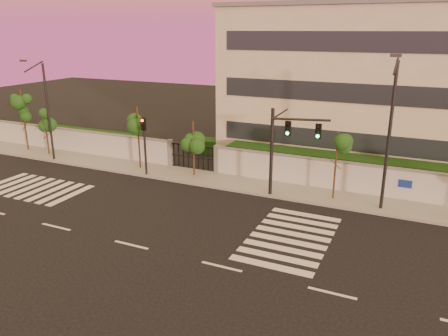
# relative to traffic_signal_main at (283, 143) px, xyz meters

# --- Properties ---
(ground) EXTENTS (120.00, 120.00, 0.00)m
(ground) POSITION_rel_traffic_signal_main_xyz_m (-4.83, -9.31, -3.62)
(ground) COLOR black
(ground) RESTS_ON ground
(sidewalk) EXTENTS (60.00, 3.00, 0.15)m
(sidewalk) POSITION_rel_traffic_signal_main_xyz_m (-4.83, 1.19, -3.55)
(sidewalk) COLOR gray
(sidewalk) RESTS_ON ground
(perimeter_wall) EXTENTS (60.00, 0.36, 2.20)m
(perimeter_wall) POSITION_rel_traffic_signal_main_xyz_m (-4.72, 2.69, -2.55)
(perimeter_wall) COLOR #B9BCC1
(perimeter_wall) RESTS_ON ground
(hedge_row) EXTENTS (41.00, 4.25, 1.80)m
(hedge_row) POSITION_rel_traffic_signal_main_xyz_m (-3.66, 5.43, -2.81)
(hedge_row) COLOR #13330F
(hedge_row) RESTS_ON ground
(institutional_building) EXTENTS (24.40, 12.40, 12.25)m
(institutional_building) POSITION_rel_traffic_signal_main_xyz_m (4.17, 12.68, 2.53)
(institutional_building) COLOR beige
(institutional_building) RESTS_ON ground
(road_markings) EXTENTS (57.00, 7.62, 0.02)m
(road_markings) POSITION_rel_traffic_signal_main_xyz_m (-6.41, -5.55, -3.61)
(road_markings) COLOR silver
(road_markings) RESTS_ON ground
(street_tree_a) EXTENTS (1.62, 1.29, 5.47)m
(street_tree_a) POSITION_rel_traffic_signal_main_xyz_m (-23.67, 1.37, 0.40)
(street_tree_a) COLOR #382314
(street_tree_a) RESTS_ON ground
(street_tree_b) EXTENTS (1.58, 1.26, 4.06)m
(street_tree_b) POSITION_rel_traffic_signal_main_xyz_m (-20.90, 1.08, -0.63)
(street_tree_b) COLOR #382314
(street_tree_b) RESTS_ON ground
(street_tree_c) EXTENTS (1.60, 1.27, 4.87)m
(street_tree_c) POSITION_rel_traffic_signal_main_xyz_m (-11.60, 1.18, -0.04)
(street_tree_c) COLOR #382314
(street_tree_c) RESTS_ON ground
(street_tree_d) EXTENTS (1.56, 1.24, 4.16)m
(street_tree_d) POSITION_rel_traffic_signal_main_xyz_m (-7.01, 1.36, -0.56)
(street_tree_d) COLOR #382314
(street_tree_d) RESTS_ON ground
(street_tree_e) EXTENTS (1.45, 1.15, 4.39)m
(street_tree_e) POSITION_rel_traffic_signal_main_xyz_m (3.15, 0.98, -0.39)
(street_tree_e) COLOR #382314
(street_tree_e) RESTS_ON ground
(traffic_signal_main) EXTENTS (3.59, 1.03, 5.73)m
(traffic_signal_main) POSITION_rel_traffic_signal_main_xyz_m (0.00, 0.00, 0.00)
(traffic_signal_main) COLOR black
(traffic_signal_main) RESTS_ON ground
(traffic_signal_secondary) EXTENTS (0.35, 0.34, 4.50)m
(traffic_signal_secondary) POSITION_rel_traffic_signal_main_xyz_m (-10.29, -0.00, -0.76)
(traffic_signal_secondary) COLOR black
(traffic_signal_secondary) RESTS_ON ground
(streetlight_west) EXTENTS (0.49, 1.97, 8.20)m
(streetlight_west) POSITION_rel_traffic_signal_main_xyz_m (-19.46, -0.01, 0.81)
(streetlight_west) COLOR black
(streetlight_west) RESTS_ON ground
(streetlight_east) EXTENTS (0.55, 2.20, 9.16)m
(streetlight_east) POSITION_rel_traffic_signal_main_xyz_m (6.04, 0.37, 1.33)
(streetlight_east) COLOR black
(streetlight_east) RESTS_ON ground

